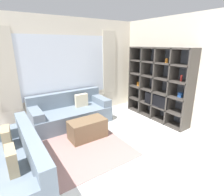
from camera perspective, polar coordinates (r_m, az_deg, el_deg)
ground_plane at (r=2.95m, az=13.06°, el=-26.90°), size 16.00×16.00×0.00m
wall_back at (r=4.95m, az=-14.97°, el=8.87°), size 5.64×0.11×2.70m
wall_right at (r=4.95m, az=18.19°, el=8.52°), size 0.07×4.44×2.70m
area_rug at (r=3.82m, az=-15.56°, el=-15.53°), size 2.36×2.16×0.01m
shelving_unit at (r=4.96m, az=14.87°, el=4.28°), size 0.41×1.97×1.95m
couch_main at (r=4.74m, az=-13.26°, el=-4.75°), size 1.98×0.90×0.80m
couch_side at (r=3.10m, az=-29.96°, el=-19.53°), size 0.90×1.92×0.80m
ottoman at (r=3.98m, az=-7.98°, el=-9.99°), size 0.81×0.44×0.44m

